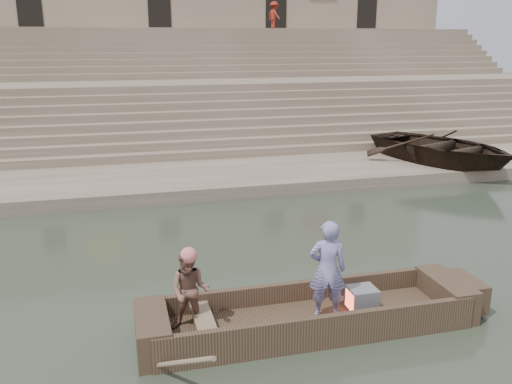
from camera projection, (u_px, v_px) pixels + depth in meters
name	position (u px, v px, depth m)	size (l,w,h in m)	color
ground	(374.00, 277.00, 10.90)	(120.00, 120.00, 0.00)	#2A3427
lower_landing	(267.00, 175.00, 18.30)	(32.00, 4.00, 0.40)	gray
mid_landing	(224.00, 112.00, 24.95)	(32.00, 3.00, 2.80)	gray
upper_landing	(200.00, 76.00, 31.14)	(32.00, 3.00, 5.20)	gray
ghat_steps	(217.00, 99.00, 26.42)	(32.00, 11.00, 5.20)	gray
building_wall	(189.00, 23.00, 34.05)	(32.00, 5.07, 11.20)	tan
main_rowboat	(309.00, 323.00, 8.95)	(5.00, 1.30, 0.22)	brown
rowboat_trim	(321.00, 310.00, 8.94)	(6.04, 2.63, 1.98)	brown
standing_man	(327.00, 270.00, 8.71)	(0.61, 0.40, 1.67)	navy
rowing_man	(190.00, 291.00, 8.36)	(0.64, 0.50, 1.31)	#22664C
television	(361.00, 299.00, 9.09)	(0.46, 0.42, 0.40)	slate
beached_rowboat	(442.00, 147.00, 19.10)	(3.84, 5.37, 1.11)	#2D2116
pedestrian	(274.00, 15.00, 31.33)	(0.99, 0.57, 1.53)	maroon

